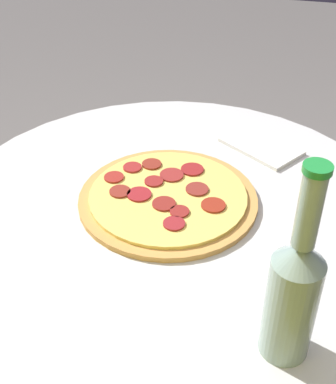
# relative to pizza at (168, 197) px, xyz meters

# --- Properties ---
(table) EXTENTS (0.81, 0.81, 0.78)m
(table) POSITION_rel_pizza_xyz_m (-0.01, 0.02, -0.20)
(table) COLOR silver
(table) RESTS_ON ground_plane
(pizza) EXTENTS (0.31, 0.31, 0.02)m
(pizza) POSITION_rel_pizza_xyz_m (0.00, 0.00, 0.00)
(pizza) COLOR #C68E47
(pizza) RESTS_ON table
(beer_bottle) EXTENTS (0.06, 0.06, 0.28)m
(beer_bottle) POSITION_rel_pizza_xyz_m (-0.22, 0.27, 0.09)
(beer_bottle) COLOR gray
(beer_bottle) RESTS_ON table
(napkin) EXTENTS (0.18, 0.16, 0.01)m
(napkin) POSITION_rel_pizza_xyz_m (-0.14, -0.22, -0.00)
(napkin) COLOR white
(napkin) RESTS_ON table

